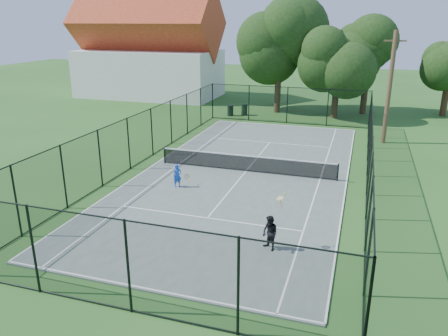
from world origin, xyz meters
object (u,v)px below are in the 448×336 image
(tennis_net, at_px, (246,163))
(player_black, at_px, (270,233))
(player_blue, at_px, (177,176))
(utility_pole, at_px, (389,88))
(trash_bin_right, at_px, (244,110))
(trash_bin_left, at_px, (230,110))

(tennis_net, distance_m, player_black, 8.81)
(tennis_net, bearing_deg, player_blue, -128.88)
(utility_pole, bearing_deg, player_black, -104.30)
(trash_bin_right, height_order, utility_pole, utility_pole)
(player_blue, xyz_separation_m, player_black, (5.82, -4.89, 0.08))
(trash_bin_right, distance_m, utility_pole, 13.55)
(trash_bin_left, height_order, player_blue, player_blue)
(trash_bin_right, relative_size, player_black, 0.48)
(tennis_net, height_order, trash_bin_right, trash_bin_right)
(trash_bin_right, bearing_deg, player_blue, -85.42)
(trash_bin_right, bearing_deg, player_black, -72.59)
(trash_bin_right, xyz_separation_m, player_blue, (1.47, -18.36, 0.15))
(player_black, bearing_deg, utility_pole, 75.70)
(trash_bin_left, relative_size, trash_bin_right, 0.95)
(player_black, bearing_deg, trash_bin_left, 110.40)
(utility_pole, height_order, player_blue, utility_pole)
(player_blue, bearing_deg, trash_bin_left, 98.34)
(tennis_net, xyz_separation_m, trash_bin_right, (-4.18, 15.00, -0.07))
(trash_bin_right, height_order, player_blue, player_blue)
(utility_pole, xyz_separation_m, player_black, (-4.39, -17.24, -3.10))
(trash_bin_left, bearing_deg, tennis_net, -69.77)
(tennis_net, height_order, utility_pole, utility_pole)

